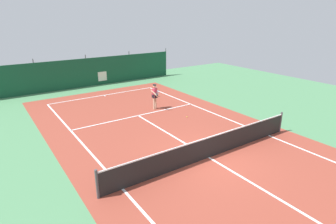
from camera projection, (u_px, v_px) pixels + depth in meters
ground_plane at (209, 158)px, 12.11m from camera, size 36.00×36.00×0.00m
court_surface at (209, 158)px, 12.11m from camera, size 11.02×26.60×0.01m
tennis_net at (209, 147)px, 11.94m from camera, size 10.12×0.10×1.10m
back_fence at (86, 78)px, 24.25m from camera, size 16.30×0.98×2.70m
tennis_player at (155, 95)px, 18.03m from camera, size 0.56×0.83×1.64m
tennis_ball_near_player at (187, 117)px, 16.82m from camera, size 0.07×0.07×0.07m
parked_car at (89, 72)px, 25.88m from camera, size 2.09×4.24×1.68m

